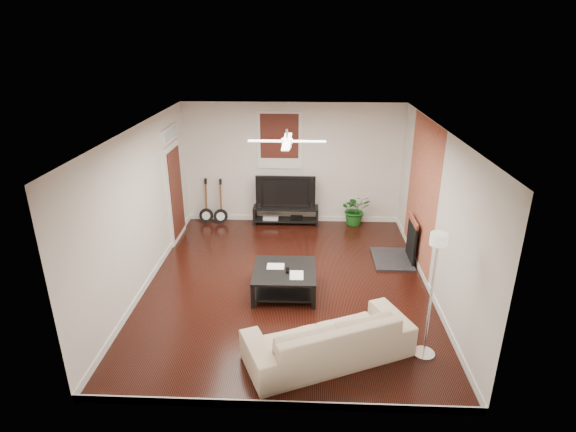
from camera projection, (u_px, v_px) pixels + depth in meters
The scene contains 14 objects.
room at pixel (287, 211), 7.81m from camera, with size 5.01×6.01×2.81m.
brick_accent at pixel (422, 194), 8.64m from camera, with size 0.02×2.20×2.80m, color #B5583A.
fireplace at pixel (402, 239), 9.00m from camera, with size 0.80×1.10×0.92m, color black.
window_back at pixel (279, 141), 10.37m from camera, with size 1.00×0.06×1.30m, color #3A130F.
door_left at pixel (175, 183), 9.72m from camera, with size 0.08×1.00×2.50m, color white.
tv_stand at pixel (286, 215), 10.84m from camera, with size 1.52×0.41×0.43m, color black.
tv at pixel (286, 191), 10.63m from camera, with size 1.36×0.18×0.78m, color black.
coffee_table at pixel (285, 281), 7.96m from camera, with size 1.06×1.06×0.45m, color black.
sofa at pixel (329, 337), 6.33m from camera, with size 2.30×0.90×0.67m, color #C9AF96.
floor_lamp at pixel (431, 297), 6.14m from camera, with size 0.31×0.31×1.88m, color white, non-canonical shape.
potted_plant at pixel (355, 209), 10.75m from camera, with size 0.67×0.58×0.75m, color #1A5D1B.
guitar_left at pixel (205, 202), 10.76m from camera, with size 0.33×0.23×1.07m, color black, non-canonical shape.
guitar_right at pixel (220, 202), 10.72m from camera, with size 0.33×0.23×1.07m, color black, non-canonical shape.
ceiling_fan at pixel (287, 141), 7.36m from camera, with size 1.24×1.24×0.32m, color white, non-canonical shape.
Camera 1 is at (0.32, -7.27, 4.23)m, focal length 28.74 mm.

